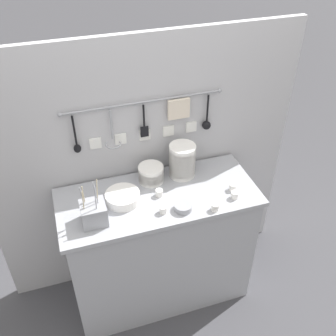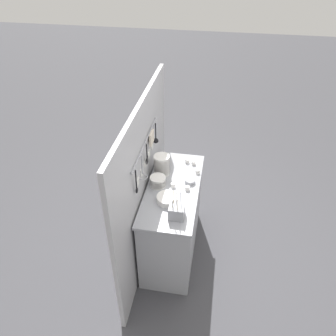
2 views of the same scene
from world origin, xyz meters
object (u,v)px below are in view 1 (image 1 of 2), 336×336
plate_stack (123,197)px  cutlery_caddy (94,213)px  bowl_stack_nested_right (151,174)px  cup_edge_far (215,207)px  cup_centre (163,210)px  cup_back_left (235,195)px  bowl_stack_short_front (182,161)px  cup_edge_near (159,192)px  cup_front_left (233,187)px  steel_mixing_bowl (183,207)px

plate_stack → cutlery_caddy: bearing=-147.9°
bowl_stack_nested_right → cup_edge_far: size_ratio=3.54×
cup_centre → cup_back_left: bearing=-1.5°
cutlery_caddy → cup_centre: 0.39m
bowl_stack_nested_right → cutlery_caddy: bearing=-147.7°
plate_stack → cup_centre: (0.20, -0.17, -0.01)m
bowl_stack_short_front → plate_stack: size_ratio=1.08×
cup_edge_far → cup_back_left: same height
cutlery_caddy → cup_edge_near: cutlery_caddy is taller
plate_stack → cup_front_left: bearing=-9.0°
cup_edge_far → bowl_stack_nested_right: bearing=126.4°
cup_edge_far → cup_edge_near: 0.35m
steel_mixing_bowl → cup_edge_far: cup_edge_far is taller
plate_stack → cup_edge_far: 0.55m
cup_centre → cup_front_left: bearing=7.5°
cutlery_caddy → cup_back_left: 0.83m
plate_stack → cup_back_left: size_ratio=4.57×
steel_mixing_bowl → cup_back_left: size_ratio=2.34×
steel_mixing_bowl → cup_edge_near: 0.19m
cutlery_caddy → cup_front_left: size_ratio=6.08×
steel_mixing_bowl → cup_edge_near: size_ratio=2.34×
bowl_stack_short_front → cutlery_caddy: bearing=-157.5°
cup_front_left → cup_edge_near: same height
bowl_stack_short_front → steel_mixing_bowl: bearing=-108.4°
steel_mixing_bowl → cup_centre: bearing=174.3°
plate_stack → cup_edge_far: bearing=-26.0°
cup_centre → cup_front_left: same height
cup_front_left → cutlery_caddy: bearing=-179.2°
plate_stack → steel_mixing_bowl: (0.32, -0.18, -0.01)m
bowl_stack_nested_right → plate_stack: 0.25m
cup_edge_far → cup_edge_near: same height
cutlery_caddy → cup_edge_far: (0.68, -0.12, -0.04)m
bowl_stack_nested_right → cup_edge_near: bowl_stack_nested_right is taller
plate_stack → cup_edge_near: 0.22m
bowl_stack_nested_right → bowl_stack_short_front: (0.21, -0.00, 0.06)m
bowl_stack_nested_right → cup_edge_near: bearing=-87.5°
cup_front_left → cup_edge_near: (-0.45, 0.09, 0.00)m
plate_stack → cup_edge_near: bearing=-3.7°
cutlery_caddy → cup_back_left: cutlery_caddy is taller
bowl_stack_short_front → cup_front_left: bowl_stack_short_front is taller
cutlery_caddy → cup_edge_far: cutlery_caddy is taller
cup_centre → cup_edge_near: same height
cup_edge_near → cup_back_left: 0.45m
plate_stack → cutlery_caddy: size_ratio=0.75×
plate_stack → cup_centre: bearing=-40.1°
bowl_stack_nested_right → cup_edge_near: size_ratio=3.54×
steel_mixing_bowl → cutlery_caddy: cutlery_caddy is taller
cup_edge_far → cup_edge_near: (-0.27, 0.22, 0.00)m
cup_back_left → cutlery_caddy: bearing=175.8°
cup_edge_far → cup_front_left: bearing=37.2°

